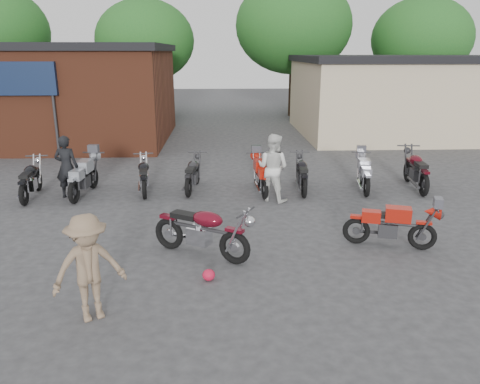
{
  "coord_description": "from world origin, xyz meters",
  "views": [
    {
      "loc": [
        -0.53,
        -7.93,
        3.94
      ],
      "look_at": [
        -0.1,
        2.18,
        0.9
      ],
      "focal_mm": 35.0,
      "sensor_mm": 36.0,
      "label": 1
    }
  ],
  "objects_px": {
    "person_dark": "(67,167)",
    "row_bike_7": "(416,168)",
    "vintage_motorcycle": "(202,228)",
    "row_bike_2": "(144,174)",
    "row_bike_0": "(30,178)",
    "person_tan": "(89,268)",
    "helmet": "(209,275)",
    "row_bike_5": "(302,172)",
    "row_bike_6": "(364,172)",
    "row_bike_4": "(261,173)",
    "sportbike": "(392,223)",
    "row_bike_3": "(193,172)",
    "row_bike_1": "(84,175)",
    "person_light": "(273,168)"
  },
  "relations": [
    {
      "from": "vintage_motorcycle",
      "to": "person_tan",
      "type": "height_order",
      "value": "person_tan"
    },
    {
      "from": "vintage_motorcycle",
      "to": "row_bike_0",
      "type": "height_order",
      "value": "vintage_motorcycle"
    },
    {
      "from": "helmet",
      "to": "row_bike_5",
      "type": "xyz_separation_m",
      "value": [
        2.62,
        5.58,
        0.45
      ]
    },
    {
      "from": "sportbike",
      "to": "row_bike_3",
      "type": "height_order",
      "value": "row_bike_3"
    },
    {
      "from": "person_dark",
      "to": "person_light",
      "type": "height_order",
      "value": "person_light"
    },
    {
      "from": "row_bike_5",
      "to": "sportbike",
      "type": "bearing_deg",
      "value": -160.78
    },
    {
      "from": "person_tan",
      "to": "row_bike_1",
      "type": "relative_size",
      "value": 0.83
    },
    {
      "from": "row_bike_6",
      "to": "person_light",
      "type": "bearing_deg",
      "value": 116.77
    },
    {
      "from": "row_bike_1",
      "to": "row_bike_6",
      "type": "xyz_separation_m",
      "value": [
        8.1,
        0.19,
        -0.05
      ]
    },
    {
      "from": "vintage_motorcycle",
      "to": "row_bike_0",
      "type": "distance_m",
      "value": 6.47
    },
    {
      "from": "row_bike_7",
      "to": "person_light",
      "type": "bearing_deg",
      "value": 108.66
    },
    {
      "from": "person_dark",
      "to": "row_bike_0",
      "type": "distance_m",
      "value": 1.09
    },
    {
      "from": "row_bike_6",
      "to": "vintage_motorcycle",
      "type": "bearing_deg",
      "value": 143.55
    },
    {
      "from": "person_tan",
      "to": "row_bike_2",
      "type": "xyz_separation_m",
      "value": [
        -0.24,
        6.8,
        -0.3
      ]
    },
    {
      "from": "vintage_motorcycle",
      "to": "row_bike_6",
      "type": "xyz_separation_m",
      "value": [
        4.6,
        4.54,
        -0.08
      ]
    },
    {
      "from": "row_bike_1",
      "to": "person_light",
      "type": "bearing_deg",
      "value": -92.39
    },
    {
      "from": "row_bike_0",
      "to": "row_bike_4",
      "type": "bearing_deg",
      "value": -93.88
    },
    {
      "from": "row_bike_5",
      "to": "person_dark",
      "type": "bearing_deg",
      "value": 97.36
    },
    {
      "from": "helmet",
      "to": "row_bike_0",
      "type": "relative_size",
      "value": 0.12
    },
    {
      "from": "vintage_motorcycle",
      "to": "row_bike_2",
      "type": "bearing_deg",
      "value": 142.21
    },
    {
      "from": "person_dark",
      "to": "row_bike_5",
      "type": "height_order",
      "value": "person_dark"
    },
    {
      "from": "person_tan",
      "to": "person_dark",
      "type": "bearing_deg",
      "value": 82.21
    },
    {
      "from": "person_tan",
      "to": "row_bike_3",
      "type": "distance_m",
      "value": 7.02
    },
    {
      "from": "row_bike_2",
      "to": "row_bike_3",
      "type": "height_order",
      "value": "row_bike_3"
    },
    {
      "from": "helmet",
      "to": "row_bike_4",
      "type": "distance_m",
      "value": 5.66
    },
    {
      "from": "row_bike_7",
      "to": "row_bike_6",
      "type": "bearing_deg",
      "value": 99.36
    },
    {
      "from": "vintage_motorcycle",
      "to": "helmet",
      "type": "bearing_deg",
      "value": -52.0
    },
    {
      "from": "person_dark",
      "to": "row_bike_7",
      "type": "relative_size",
      "value": 0.82
    },
    {
      "from": "row_bike_4",
      "to": "row_bike_6",
      "type": "bearing_deg",
      "value": -92.54
    },
    {
      "from": "helmet",
      "to": "person_light",
      "type": "xyz_separation_m",
      "value": [
        1.65,
        4.67,
        0.82
      ]
    },
    {
      "from": "person_dark",
      "to": "row_bike_7",
      "type": "xyz_separation_m",
      "value": [
        10.08,
        0.49,
        -0.25
      ]
    },
    {
      "from": "row_bike_0",
      "to": "row_bike_1",
      "type": "height_order",
      "value": "row_bike_1"
    },
    {
      "from": "row_bike_1",
      "to": "row_bike_3",
      "type": "relative_size",
      "value": 1.08
    },
    {
      "from": "helmet",
      "to": "row_bike_0",
      "type": "xyz_separation_m",
      "value": [
        -5.07,
        5.22,
        0.46
      ]
    },
    {
      "from": "vintage_motorcycle",
      "to": "row_bike_2",
      "type": "relative_size",
      "value": 1.13
    },
    {
      "from": "row_bike_6",
      "to": "person_dark",
      "type": "bearing_deg",
      "value": 101.57
    },
    {
      "from": "person_dark",
      "to": "row_bike_4",
      "type": "height_order",
      "value": "person_dark"
    },
    {
      "from": "vintage_motorcycle",
      "to": "row_bike_0",
      "type": "relative_size",
      "value": 1.09
    },
    {
      "from": "row_bike_1",
      "to": "row_bike_3",
      "type": "bearing_deg",
      "value": -77.63
    },
    {
      "from": "row_bike_3",
      "to": "row_bike_7",
      "type": "distance_m",
      "value": 6.64
    },
    {
      "from": "person_dark",
      "to": "row_bike_6",
      "type": "relative_size",
      "value": 0.94
    },
    {
      "from": "row_bike_0",
      "to": "row_bike_4",
      "type": "height_order",
      "value": "row_bike_0"
    },
    {
      "from": "vintage_motorcycle",
      "to": "row_bike_1",
      "type": "distance_m",
      "value": 5.58
    },
    {
      "from": "row_bike_2",
      "to": "row_bike_6",
      "type": "bearing_deg",
      "value": -99.01
    },
    {
      "from": "person_tan",
      "to": "row_bike_6",
      "type": "bearing_deg",
      "value": 19.74
    },
    {
      "from": "row_bike_3",
      "to": "row_bike_6",
      "type": "relative_size",
      "value": 1.01
    },
    {
      "from": "row_bike_1",
      "to": "row_bike_4",
      "type": "height_order",
      "value": "row_bike_1"
    },
    {
      "from": "row_bike_4",
      "to": "row_bike_5",
      "type": "distance_m",
      "value": 1.22
    },
    {
      "from": "row_bike_3",
      "to": "row_bike_0",
      "type": "bearing_deg",
      "value": 104.09
    },
    {
      "from": "helmet",
      "to": "row_bike_5",
      "type": "distance_m",
      "value": 6.18
    }
  ]
}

